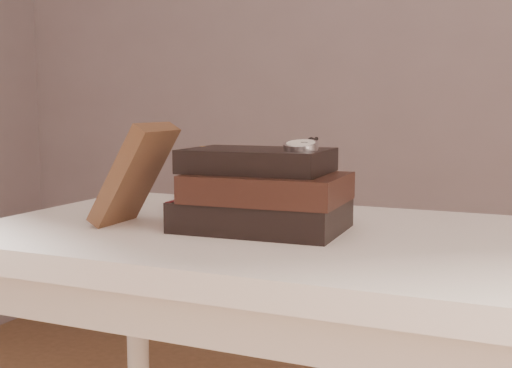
% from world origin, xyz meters
% --- Properties ---
extents(table, '(1.00, 0.60, 0.75)m').
position_xyz_m(table, '(0.00, 0.35, 0.66)').
color(table, white).
rests_on(table, ground).
extents(book_stack, '(0.28, 0.19, 0.13)m').
position_xyz_m(book_stack, '(-0.02, 0.34, 0.81)').
color(book_stack, black).
rests_on(book_stack, table).
extents(journal, '(0.12, 0.12, 0.17)m').
position_xyz_m(journal, '(-0.24, 0.29, 0.84)').
color(journal, '#402618').
rests_on(journal, table).
extents(pocket_watch, '(0.06, 0.16, 0.02)m').
position_xyz_m(pocket_watch, '(0.05, 0.33, 0.89)').
color(pocket_watch, silver).
rests_on(pocket_watch, book_stack).
extents(eyeglasses, '(0.12, 0.13, 0.05)m').
position_xyz_m(eyeglasses, '(-0.12, 0.42, 0.83)').
color(eyeglasses, silver).
rests_on(eyeglasses, book_stack).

